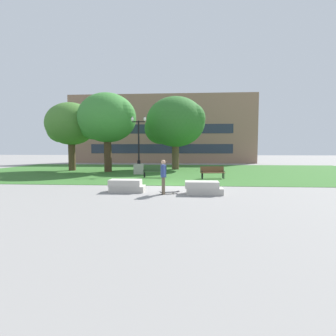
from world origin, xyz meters
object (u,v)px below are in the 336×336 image
(concrete_block_left, at_px, (203,188))
(person_skateboarder, at_px, (163,175))
(concrete_block_center, at_px, (127,186))
(park_bench_near_right, at_px, (155,171))
(lamp_post_right, at_px, (139,162))
(skateboard, at_px, (169,192))
(park_bench_near_left, at_px, (212,172))

(concrete_block_left, xyz_separation_m, person_skateboarder, (-1.99, -0.14, 0.66))
(concrete_block_center, relative_size, park_bench_near_right, 1.02)
(person_skateboarder, xyz_separation_m, lamp_post_right, (-3.01, 9.77, 0.08))
(skateboard, xyz_separation_m, lamp_post_right, (-3.31, 9.69, 0.96))
(concrete_block_center, bearing_deg, park_bench_near_left, 50.72)
(park_bench_near_left, relative_size, park_bench_near_right, 1.02)
(concrete_block_left, distance_m, skateboard, 1.70)
(concrete_block_left, height_order, skateboard, concrete_block_left)
(park_bench_near_left, bearing_deg, person_skateboarder, -114.38)
(person_skateboarder, bearing_deg, park_bench_near_right, 100.16)
(skateboard, bearing_deg, park_bench_near_left, 67.49)
(concrete_block_center, height_order, park_bench_near_right, park_bench_near_right)
(concrete_block_center, height_order, person_skateboarder, person_skateboarder)
(concrete_block_center, relative_size, park_bench_near_left, 0.99)
(lamp_post_right, bearing_deg, park_bench_near_left, -25.57)
(concrete_block_left, height_order, park_bench_near_left, park_bench_near_left)
(lamp_post_right, bearing_deg, skateboard, -71.14)
(skateboard, height_order, park_bench_near_left, park_bench_near_left)
(person_skateboarder, distance_m, lamp_post_right, 10.22)
(person_skateboarder, height_order, lamp_post_right, lamp_post_right)
(concrete_block_center, distance_m, person_skateboarder, 2.19)
(concrete_block_left, bearing_deg, skateboard, -177.86)
(park_bench_near_right, bearing_deg, person_skateboarder, -79.84)
(person_skateboarder, bearing_deg, concrete_block_center, 163.21)
(person_skateboarder, distance_m, park_bench_near_right, 7.35)
(skateboard, height_order, park_bench_near_right, park_bench_near_right)
(person_skateboarder, xyz_separation_m, skateboard, (0.30, 0.08, -0.88))
(park_bench_near_left, height_order, lamp_post_right, lamp_post_right)
(concrete_block_left, xyz_separation_m, park_bench_near_right, (-3.28, 7.08, 0.23))
(skateboard, relative_size, park_bench_near_left, 0.55)
(person_skateboarder, height_order, skateboard, person_skateboarder)
(concrete_block_left, relative_size, person_skateboarder, 1.09)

